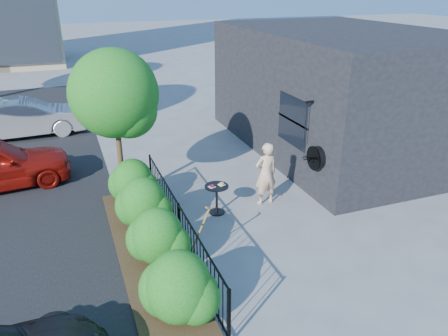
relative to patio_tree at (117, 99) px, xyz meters
name	(u,v)px	position (x,y,z in m)	size (l,w,h in m)	color
ground	(243,235)	(2.24, -2.76, -2.76)	(120.00, 120.00, 0.00)	gray
shop_building	(340,90)	(7.73, 1.74, -0.76)	(6.22, 9.00, 4.00)	black
fence	(179,225)	(0.74, -2.76, -2.20)	(0.05, 6.05, 1.10)	black
planting_bed	(149,252)	(0.04, -2.76, -2.72)	(1.30, 6.00, 0.08)	#382616
shrubs	(151,222)	(0.14, -2.66, -2.06)	(1.10, 5.60, 1.24)	#176216
patio_tree	(117,99)	(0.00, 0.00, 0.00)	(2.20, 2.20, 3.94)	#3F2B19
cafe_table	(217,194)	(2.02, -1.55, -2.24)	(0.60, 0.60, 0.81)	black
woman	(266,174)	(3.40, -1.48, -1.92)	(0.61, 0.40, 1.69)	#DAB18D
shovel	(198,237)	(0.98, -3.33, -2.21)	(0.50, 0.16, 1.26)	brown
car_silver	(25,118)	(-2.70, 6.67, -2.05)	(1.51, 4.33, 1.43)	#AFAFB4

